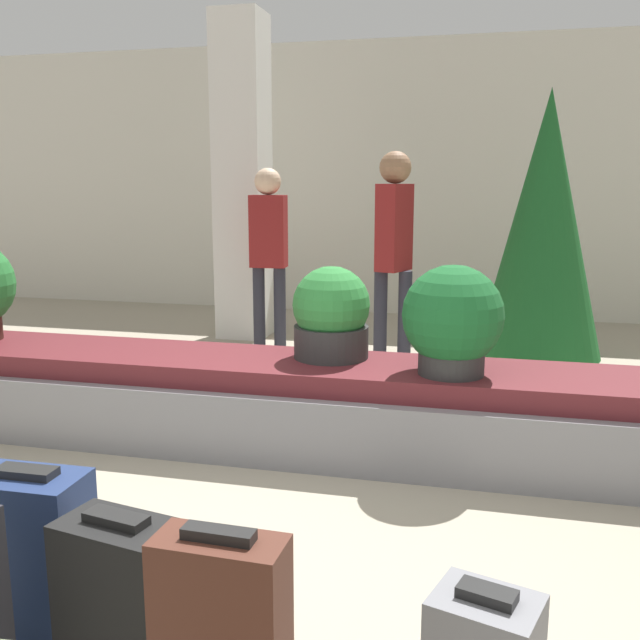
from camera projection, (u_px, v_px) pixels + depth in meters
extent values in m
plane|color=#9E937F|center=(210.00, 611.00, 2.66)|extent=(18.00, 18.00, 0.00)
cube|color=beige|center=(412.00, 180.00, 8.39)|extent=(18.00, 0.06, 3.20)
cube|color=gray|center=(320.00, 415.00, 4.28)|extent=(7.54, 0.84, 0.41)
cube|color=#5B1E23|center=(320.00, 372.00, 4.23)|extent=(7.24, 0.68, 0.13)
cube|color=silver|center=(243.00, 180.00, 7.15)|extent=(0.48, 0.48, 3.20)
cube|color=black|center=(121.00, 602.00, 2.26)|extent=(0.42, 0.29, 0.54)
cube|color=black|center=(116.00, 519.00, 2.20)|extent=(0.22, 0.12, 0.03)
cube|color=black|center=(487.00, 594.00, 1.87)|extent=(0.17, 0.12, 0.03)
cube|color=navy|center=(33.00, 550.00, 2.54)|extent=(0.40, 0.25, 0.57)
cube|color=black|center=(26.00, 472.00, 2.49)|extent=(0.22, 0.09, 0.03)
cube|color=black|center=(219.00, 534.00, 1.82)|extent=(0.19, 0.06, 0.03)
cylinder|color=#2D2D2D|center=(331.00, 342.00, 4.30)|extent=(0.45, 0.45, 0.19)
sphere|color=#2D7F38|center=(331.00, 305.00, 4.26)|extent=(0.47, 0.47, 0.47)
cylinder|color=#2D2D2D|center=(451.00, 358.00, 3.92)|extent=(0.36, 0.36, 0.18)
sphere|color=#195B28|center=(453.00, 315.00, 3.88)|extent=(0.56, 0.56, 0.56)
cylinder|color=#282833|center=(259.00, 311.00, 6.58)|extent=(0.11, 0.11, 0.82)
cylinder|color=#282833|center=(280.00, 312.00, 6.54)|extent=(0.11, 0.11, 0.82)
cube|color=maroon|center=(268.00, 231.00, 6.42)|extent=(0.33, 0.20, 0.65)
sphere|color=beige|center=(268.00, 181.00, 6.34)|extent=(0.24, 0.24, 0.24)
cylinder|color=#282833|center=(380.00, 323.00, 5.87)|extent=(0.11, 0.11, 0.87)
cylinder|color=#282833|center=(404.00, 324.00, 5.83)|extent=(0.11, 0.11, 0.87)
cube|color=maroon|center=(394.00, 228.00, 5.70)|extent=(0.28, 0.36, 0.69)
sphere|color=#936B4C|center=(395.00, 167.00, 5.61)|extent=(0.25, 0.25, 0.25)
cylinder|color=#4C331E|center=(536.00, 365.00, 5.89)|extent=(0.16, 0.16, 0.18)
cone|color=#195623|center=(544.00, 225.00, 5.67)|extent=(1.00, 1.00, 2.12)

